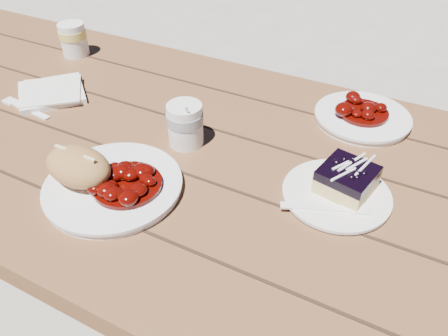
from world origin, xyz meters
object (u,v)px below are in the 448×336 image
at_px(blueberry_cake, 347,179).
at_px(second_plate, 362,118).
at_px(dessert_plate, 336,195).
at_px(main_plate, 114,187).
at_px(bread_roll, 78,166).
at_px(second_cup, 74,40).
at_px(coffee_cup, 185,125).
at_px(picnic_table, 169,194).

relative_size(blueberry_cake, second_plate, 0.51).
bearing_deg(dessert_plate, blueberry_cake, 56.31).
relative_size(main_plate, blueberry_cake, 2.35).
distance_m(bread_roll, second_plate, 0.62).
relative_size(dessert_plate, blueberry_cake, 1.79).
bearing_deg(blueberry_cake, second_cup, 176.13).
xyz_separation_m(bread_roll, dessert_plate, (0.42, 0.19, -0.04)).
bearing_deg(main_plate, bread_roll, -160.02).
relative_size(bread_roll, blueberry_cake, 1.25).
relative_size(bread_roll, coffee_cup, 1.45).
height_order(picnic_table, bread_roll, bread_roll).
distance_m(dessert_plate, blueberry_cake, 0.03).
xyz_separation_m(main_plate, second_cup, (-0.47, 0.42, 0.04)).
relative_size(bread_roll, dessert_plate, 0.70).
bearing_deg(second_plate, coffee_cup, -140.38).
xyz_separation_m(dessert_plate, second_plate, (-0.02, 0.27, 0.00)).
bearing_deg(dessert_plate, bread_roll, -155.79).
relative_size(dessert_plate, coffee_cup, 2.08).
xyz_separation_m(picnic_table, dessert_plate, (0.38, -0.01, 0.17)).
distance_m(bread_roll, coffee_cup, 0.23).
distance_m(picnic_table, dessert_plate, 0.42).
height_order(bread_roll, second_plate, bread_roll).
bearing_deg(blueberry_cake, coffee_cup, -169.34).
bearing_deg(dessert_plate, second_plate, 94.22).
bearing_deg(picnic_table, bread_roll, -102.24).
xyz_separation_m(main_plate, blueberry_cake, (0.38, 0.19, 0.03)).
xyz_separation_m(picnic_table, blueberry_cake, (0.39, 0.01, 0.20)).
relative_size(blueberry_cake, second_cup, 1.16).
bearing_deg(dessert_plate, main_plate, -155.18).
xyz_separation_m(blueberry_cake, second_plate, (-0.03, 0.26, -0.03)).
bearing_deg(picnic_table, second_plate, 36.29).
distance_m(picnic_table, main_plate, 0.25).
bearing_deg(picnic_table, blueberry_cake, 0.75).
bearing_deg(main_plate, dessert_plate, 24.82).
height_order(coffee_cup, second_cup, same).
height_order(main_plate, blueberry_cake, blueberry_cake).
height_order(blueberry_cake, coffee_cup, coffee_cup).
bearing_deg(main_plate, second_cup, 138.21).
bearing_deg(second_cup, blueberry_cake, -15.27).
xyz_separation_m(picnic_table, second_plate, (0.36, 0.27, 0.17)).
xyz_separation_m(main_plate, bread_roll, (-0.05, -0.02, 0.04)).
distance_m(blueberry_cake, coffee_cup, 0.34).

